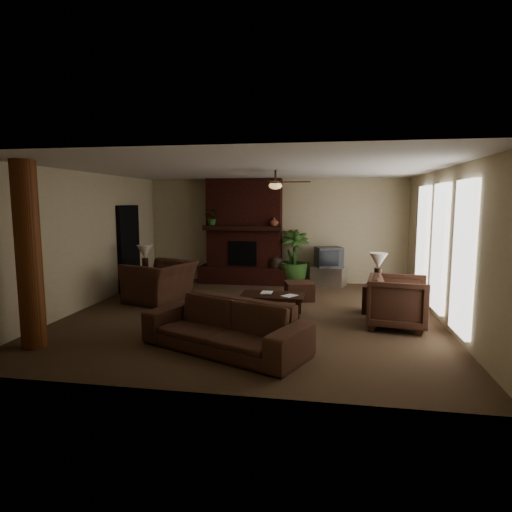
% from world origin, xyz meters
% --- Properties ---
extents(room_shell, '(7.00, 7.00, 7.00)m').
position_xyz_m(room_shell, '(0.00, 0.00, 1.40)').
color(room_shell, brown).
rests_on(room_shell, ground).
extents(fireplace, '(2.40, 0.70, 2.80)m').
position_xyz_m(fireplace, '(-0.80, 3.22, 1.16)').
color(fireplace, '#411811').
rests_on(fireplace, ground).
extents(windows, '(0.08, 3.65, 2.35)m').
position_xyz_m(windows, '(3.45, 0.20, 1.35)').
color(windows, white).
rests_on(windows, ground).
extents(log_column, '(0.36, 0.36, 2.80)m').
position_xyz_m(log_column, '(-2.95, -2.40, 1.40)').
color(log_column, brown).
rests_on(log_column, ground).
extents(doorway, '(0.10, 1.00, 2.10)m').
position_xyz_m(doorway, '(-3.44, 1.80, 1.05)').
color(doorway, black).
rests_on(doorway, ground).
extents(ceiling_fan, '(1.35, 1.35, 0.37)m').
position_xyz_m(ceiling_fan, '(0.40, 0.30, 2.53)').
color(ceiling_fan, '#312015').
rests_on(ceiling_fan, ceiling).
extents(sofa, '(2.59, 1.69, 0.98)m').
position_xyz_m(sofa, '(-0.05, -2.06, 0.49)').
color(sofa, '#472B1E').
rests_on(sofa, ground).
extents(armchair_left, '(1.22, 1.53, 1.16)m').
position_xyz_m(armchair_left, '(-2.20, 0.73, 0.58)').
color(armchair_left, '#472B1E').
rests_on(armchair_left, ground).
extents(armchair_right, '(1.05, 1.10, 1.00)m').
position_xyz_m(armchair_right, '(2.65, -0.45, 0.50)').
color(armchair_right, '#472B1E').
rests_on(armchair_right, ground).
extents(coffee_table, '(1.20, 0.70, 0.43)m').
position_xyz_m(coffee_table, '(0.40, -0.07, 0.37)').
color(coffee_table, black).
rests_on(coffee_table, ground).
extents(ottoman, '(0.73, 0.73, 0.40)m').
position_xyz_m(ottoman, '(0.82, 1.39, 0.20)').
color(ottoman, '#472B1E').
rests_on(ottoman, ground).
extents(tv_stand, '(0.96, 0.74, 0.50)m').
position_xyz_m(tv_stand, '(1.47, 3.12, 0.25)').
color(tv_stand, silver).
rests_on(tv_stand, ground).
extents(tv, '(0.77, 0.70, 0.52)m').
position_xyz_m(tv, '(1.46, 3.10, 0.76)').
color(tv, '#353538').
rests_on(tv, tv_stand).
extents(floor_vase, '(0.34, 0.34, 0.77)m').
position_xyz_m(floor_vase, '(0.09, 3.06, 0.43)').
color(floor_vase, '#32251B').
rests_on(floor_vase, ground).
extents(floor_plant, '(1.32, 1.66, 0.81)m').
position_xyz_m(floor_plant, '(0.56, 3.10, 0.41)').
color(floor_plant, '#2E5120').
rests_on(floor_plant, ground).
extents(side_table_left, '(0.63, 0.63, 0.55)m').
position_xyz_m(side_table_left, '(-2.67, 1.13, 0.28)').
color(side_table_left, black).
rests_on(side_table_left, ground).
extents(lamp_left, '(0.41, 0.41, 0.65)m').
position_xyz_m(lamp_left, '(-2.72, 1.12, 1.00)').
color(lamp_left, '#312015').
rests_on(lamp_left, side_table_left).
extents(side_table_right, '(0.61, 0.61, 0.55)m').
position_xyz_m(side_table_right, '(2.41, 0.50, 0.28)').
color(side_table_right, black).
rests_on(side_table_right, ground).
extents(lamp_right, '(0.38, 0.38, 0.65)m').
position_xyz_m(lamp_right, '(2.41, 0.50, 1.00)').
color(lamp_right, '#312015').
rests_on(lamp_right, side_table_right).
extents(mantel_plant, '(0.49, 0.52, 0.33)m').
position_xyz_m(mantel_plant, '(-1.61, 2.97, 1.72)').
color(mantel_plant, '#2E5120').
rests_on(mantel_plant, fireplace).
extents(mantel_vase, '(0.26, 0.26, 0.22)m').
position_xyz_m(mantel_vase, '(0.05, 2.92, 1.67)').
color(mantel_vase, brown).
rests_on(mantel_vase, fireplace).
extents(book_a, '(0.22, 0.03, 0.29)m').
position_xyz_m(book_a, '(0.17, -0.04, 0.57)').
color(book_a, '#999999').
rests_on(book_a, coffee_table).
extents(book_b, '(0.19, 0.14, 0.29)m').
position_xyz_m(book_b, '(0.65, -0.17, 0.58)').
color(book_b, '#999999').
rests_on(book_b, coffee_table).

